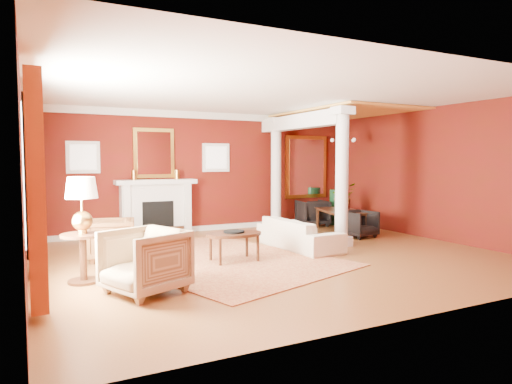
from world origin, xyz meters
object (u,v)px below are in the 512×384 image
armchair_leopard (111,237)px  coffee_table (234,235)px  dining_table (342,214)px  side_table (82,212)px  sofa (299,229)px  armchair_stripe (145,258)px

armchair_leopard → coffee_table: size_ratio=0.80×
coffee_table → dining_table: bearing=26.3°
side_table → dining_table: (6.13, 2.08, -0.59)m
side_table → dining_table: size_ratio=0.99×
dining_table → side_table: bearing=123.1°
sofa → coffee_table: (-1.63, -0.52, 0.06)m
side_table → armchair_stripe: bearing=-54.3°
armchair_leopard → coffee_table: 2.17m
armchair_leopard → side_table: 1.63m
coffee_table → side_table: side_table is taller
sofa → armchair_stripe: size_ratio=2.15×
armchair_stripe → side_table: side_table is taller
sofa → armchair_leopard: 3.54m
armchair_stripe → dining_table: size_ratio=0.61×
coffee_table → side_table: 2.53m
sofa → coffee_table: sofa is taller
armchair_leopard → dining_table: 5.58m
armchair_leopard → coffee_table: (1.85, -1.12, 0.06)m
dining_table → coffee_table: bearing=130.7°
armchair_leopard → armchair_stripe: armchair_stripe is taller
side_table → coffee_table: bearing=6.0°
sofa → dining_table: bearing=-60.4°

